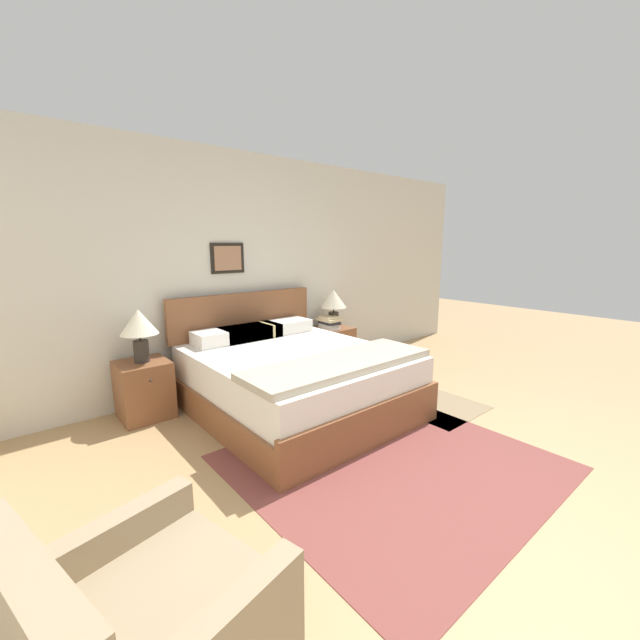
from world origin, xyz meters
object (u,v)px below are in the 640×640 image
object	(u,v)px
armchair	(141,640)
table_lamp_by_door	(334,301)
table_lamp_near_window	(139,325)
nightstand_by_door	(333,347)
nightstand_near_window	(144,389)
bed	(294,377)

from	to	relation	value
armchair	table_lamp_by_door	distance (m)	4.00
table_lamp_near_window	table_lamp_by_door	xyz separation A→B (m)	(2.37, 0.00, 0.00)
nightstand_by_door	table_lamp_near_window	size ratio (longest dim) A/B	1.09
nightstand_near_window	table_lamp_near_window	bearing A→B (deg)	-12.00
nightstand_near_window	table_lamp_near_window	size ratio (longest dim) A/B	1.09
table_lamp_by_door	nightstand_by_door	bearing A→B (deg)	174.44
bed	nightstand_near_window	world-z (taller)	bed
table_lamp_by_door	bed	bearing A→B (deg)	-147.60
bed	nightstand_by_door	world-z (taller)	bed
table_lamp_near_window	bed	bearing A→B (deg)	-32.89
bed	nightstand_near_window	size ratio (longest dim) A/B	3.76
nightstand_near_window	table_lamp_by_door	world-z (taller)	table_lamp_by_door
bed	nightstand_near_window	distance (m)	1.40
nightstand_near_window	table_lamp_by_door	xyz separation A→B (m)	(2.37, -0.00, 0.61)
bed	table_lamp_near_window	world-z (taller)	bed
nightstand_by_door	armchair	bearing A→B (deg)	-141.36
bed	armchair	distance (m)	2.55
bed	armchair	xyz separation A→B (m)	(-1.90, -1.70, -0.07)
bed	nightstand_by_door	bearing A→B (deg)	32.73
nightstand_by_door	table_lamp_near_window	bearing A→B (deg)	-179.97
armchair	nightstand_near_window	size ratio (longest dim) A/B	1.72
nightstand_near_window	nightstand_by_door	distance (m)	2.36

